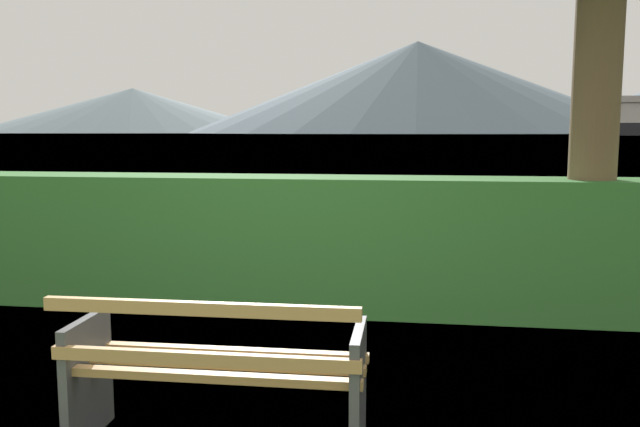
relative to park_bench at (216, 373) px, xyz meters
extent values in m
plane|color=#7A99A8|center=(0.00, 309.36, -0.42)|extent=(620.00, 620.00, 0.00)
cube|color=tan|center=(0.00, -0.13, 0.03)|extent=(1.56, 0.08, 0.04)
cube|color=tan|center=(0.00, 0.06, 0.03)|extent=(1.56, 0.08, 0.04)
cube|color=tan|center=(0.00, 0.25, 0.03)|extent=(1.56, 0.08, 0.04)
cube|color=tan|center=(0.00, -0.21, 0.15)|extent=(1.56, 0.06, 0.06)
cube|color=tan|center=(0.00, -0.25, 0.41)|extent=(1.56, 0.06, 0.06)
cube|color=#4C4C51|center=(-0.74, 0.03, -0.08)|extent=(0.06, 0.51, 0.68)
cube|color=#4C4C51|center=(0.74, 0.05, -0.08)|extent=(0.06, 0.51, 0.68)
cube|color=#387A33|center=(0.00, 2.86, 0.21)|extent=(13.13, 0.71, 1.25)
cylinder|color=brown|center=(2.55, 2.89, 1.39)|extent=(0.41, 0.41, 3.62)
cube|color=silver|center=(79.78, 269.42, 8.23)|extent=(17.60, 13.95, 7.69)
cube|color=beige|center=(79.78, 269.42, 13.28)|extent=(12.77, 14.91, 2.40)
cone|color=slate|center=(-271.06, 608.64, 20.96)|extent=(292.49, 292.49, 42.77)
cone|color=slate|center=(0.00, 579.22, 38.51)|extent=(391.72, 391.72, 77.86)
camera|label=1|loc=(1.02, -3.21, 1.25)|focal=37.11mm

